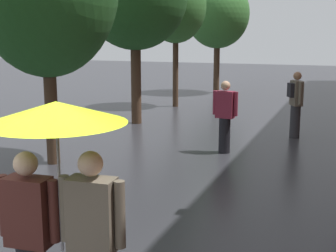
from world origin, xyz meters
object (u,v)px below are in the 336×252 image
object	(u,v)px
street_tree_4	(218,14)
couple_under_umbrella	(59,181)
street_tree_3	(176,6)
pedestrian_walking_far	(225,117)
pedestrian_walking_midground	(296,103)

from	to	relation	value
street_tree_4	couple_under_umbrella	distance (m)	18.08
street_tree_3	street_tree_4	world-z (taller)	street_tree_4
couple_under_umbrella	pedestrian_walking_far	bearing A→B (deg)	92.58
street_tree_4	couple_under_umbrella	world-z (taller)	street_tree_4
street_tree_3	couple_under_umbrella	bearing A→B (deg)	-73.95
street_tree_3	pedestrian_walking_far	size ratio (longest dim) A/B	3.08
couple_under_umbrella	pedestrian_walking_midground	world-z (taller)	couple_under_umbrella
street_tree_3	pedestrian_walking_midground	bearing A→B (deg)	-39.55
street_tree_3	street_tree_4	bearing A→B (deg)	86.16
street_tree_4	pedestrian_walking_far	distance (m)	11.48
street_tree_4	pedestrian_walking_midground	xyz separation A→B (m)	(4.44, -8.52, -2.63)
street_tree_4	street_tree_3	bearing A→B (deg)	-93.84
street_tree_4	pedestrian_walking_midground	world-z (taller)	street_tree_4
street_tree_4	pedestrian_walking_midground	size ratio (longest dim) A/B	2.97
street_tree_3	street_tree_4	size ratio (longest dim) A/B	0.99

